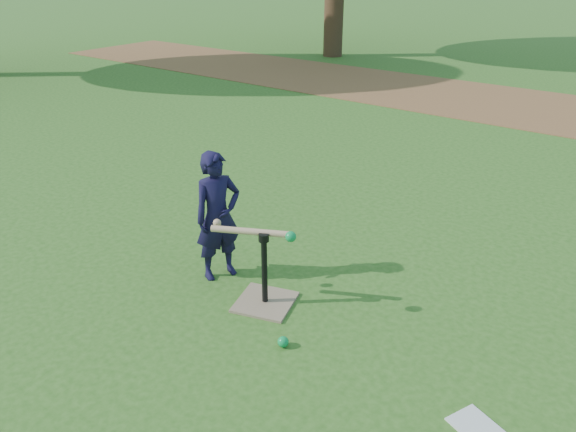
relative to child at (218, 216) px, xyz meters
The scene contains 7 objects.
ground 0.87m from the child, ahead, with size 80.00×80.00×0.00m, color #285116.
dirt_strip 7.52m from the child, 84.88° to the left, with size 24.00×3.00×0.01m, color brown.
child is the anchor object (origin of this frame).
wiffle_ball_ground 1.23m from the child, 23.99° to the right, with size 0.08×0.08×0.08m, color #0C873F.
clipboard 2.47m from the child, ahead, with size 0.30×0.23×0.01m, color silver.
batting_tee 0.74m from the child, 11.18° to the right, with size 0.54×0.54×0.61m.
swing_action 0.53m from the child, 14.76° to the right, with size 0.74×0.32×0.13m.
Camera 1 is at (2.30, -2.94, 2.52)m, focal length 35.00 mm.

